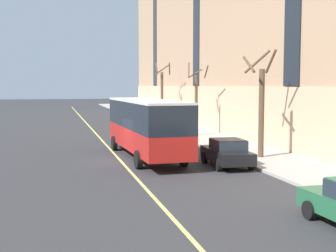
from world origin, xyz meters
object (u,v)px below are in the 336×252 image
at_px(parked_car_champagne_3, 171,131).
at_px(parked_car_black_5, 227,153).
at_px(street_tree_far_uptown, 196,99).
at_px(street_tree_mid_block, 261,104).
at_px(city_bus, 146,124).
at_px(parked_car_silver_2, 125,114).
at_px(parked_car_red_0, 135,117).
at_px(street_tree_far_downtown, 162,93).
at_px(fire_hydrant, 152,120).

distance_m(parked_car_champagne_3, parked_car_black_5, 12.99).
bearing_deg(street_tree_far_uptown, street_tree_mid_block, -90.17).
relative_size(city_bus, parked_car_silver_2, 2.73).
distance_m(city_bus, parked_car_red_0, 26.51).
bearing_deg(street_tree_far_downtown, city_bus, -105.44).
distance_m(parked_car_silver_2, street_tree_far_downtown, 9.01).
distance_m(parked_car_champagne_3, street_tree_far_uptown, 4.41).
bearing_deg(parked_car_champagne_3, parked_car_silver_2, 90.44).
relative_size(parked_car_black_5, street_tree_far_downtown, 0.62).
xyz_separation_m(city_bus, fire_hydrant, (5.44, 24.11, -1.61)).
relative_size(parked_car_silver_2, street_tree_far_uptown, 0.67).
xyz_separation_m(parked_car_red_0, street_tree_mid_block, (2.82, -28.29, 2.59)).
distance_m(parked_car_champagne_3, street_tree_mid_block, 11.66).
relative_size(street_tree_mid_block, street_tree_far_uptown, 1.03).
bearing_deg(street_tree_far_uptown, city_bus, -121.14).
xyz_separation_m(parked_car_red_0, parked_car_champagne_3, (-0.03, -17.28, 0.00)).
distance_m(city_bus, parked_car_champagne_3, 9.79).
xyz_separation_m(city_bus, parked_car_red_0, (3.86, 26.19, -1.32)).
bearing_deg(parked_car_red_0, fire_hydrant, -52.92).
bearing_deg(parked_car_black_5, parked_car_red_0, 89.81).
relative_size(parked_car_champagne_3, street_tree_far_downtown, 0.62).
bearing_deg(street_tree_mid_block, parked_car_champagne_3, 104.53).
bearing_deg(city_bus, street_tree_far_downtown, 74.56).
distance_m(street_tree_mid_block, street_tree_far_downtown, 26.46).
bearing_deg(parked_car_black_5, street_tree_far_uptown, 78.99).
bearing_deg(parked_car_champagne_3, parked_car_black_5, -90.30).
xyz_separation_m(parked_car_silver_2, fire_hydrant, (1.79, -8.23, -0.29)).
height_order(parked_car_black_5, fire_hydrant, parked_car_black_5).
relative_size(parked_car_red_0, fire_hydrant, 6.03).
bearing_deg(parked_car_champagne_3, parked_car_red_0, 89.89).
xyz_separation_m(city_bus, street_tree_far_downtown, (6.73, 24.37, 1.53)).
bearing_deg(city_bus, parked_car_red_0, 81.61).
height_order(street_tree_far_uptown, street_tree_far_downtown, street_tree_far_downtown).
relative_size(city_bus, parked_car_black_5, 2.71).
distance_m(parked_car_red_0, parked_car_champagne_3, 17.28).
xyz_separation_m(street_tree_mid_block, fire_hydrant, (-1.24, 26.20, -2.88)).
bearing_deg(parked_car_black_5, street_tree_far_downtown, 84.04).
bearing_deg(city_bus, parked_car_champagne_3, 66.75).
xyz_separation_m(city_bus, parked_car_silver_2, (3.65, 32.34, -1.32)).
bearing_deg(parked_car_champagne_3, street_tree_far_downtown, 79.36).
distance_m(parked_car_champagne_3, fire_hydrant, 15.28).
xyz_separation_m(city_bus, street_tree_far_uptown, (6.72, 11.12, 1.17)).
distance_m(city_bus, fire_hydrant, 24.76).
bearing_deg(parked_car_silver_2, fire_hydrant, -77.72).
height_order(parked_car_black_5, street_tree_far_downtown, street_tree_far_downtown).
distance_m(parked_car_champagne_3, street_tree_far_downtown, 15.98).
height_order(parked_car_champagne_3, street_tree_far_downtown, street_tree_far_downtown).
height_order(parked_car_red_0, parked_car_silver_2, same).
bearing_deg(parked_car_black_5, city_bus, 132.67).
xyz_separation_m(parked_car_black_5, fire_hydrant, (1.68, 28.19, -0.29)).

